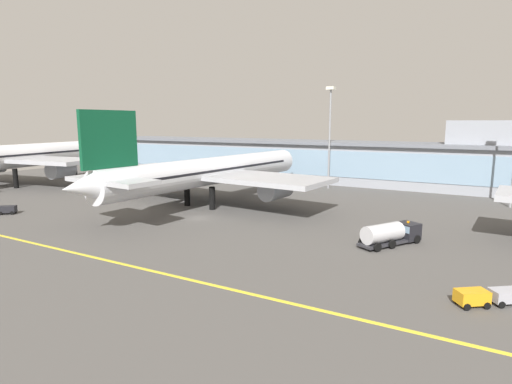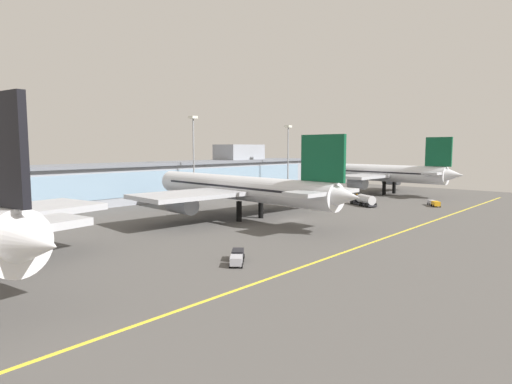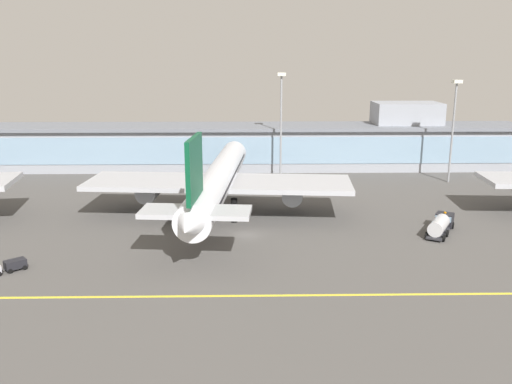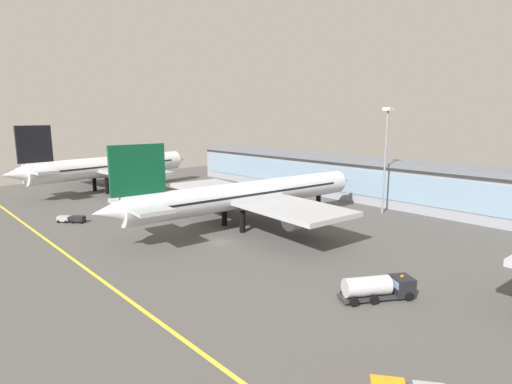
% 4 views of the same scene
% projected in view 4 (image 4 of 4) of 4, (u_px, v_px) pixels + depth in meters
% --- Properties ---
extents(ground_plane, '(184.53, 184.53, 0.00)m').
position_uv_depth(ground_plane, '(221.00, 242.00, 70.45)').
color(ground_plane, '#514F4C').
extents(taxiway_centreline_stripe, '(147.63, 0.50, 0.01)m').
position_uv_depth(taxiway_centreline_stripe, '(95.00, 275.00, 55.80)').
color(taxiway_centreline_stripe, yellow).
rests_on(taxiway_centreline_stripe, ground).
extents(terminal_building, '(134.81, 14.00, 15.87)m').
position_uv_depth(terminal_building, '(386.00, 180.00, 101.80)').
color(terminal_building, '#9399A3').
rests_on(terminal_building, ground).
extents(airliner_near_left, '(44.67, 56.57, 19.33)m').
position_uv_depth(airliner_near_left, '(110.00, 167.00, 117.67)').
color(airliner_near_left, black).
rests_on(airliner_near_left, ground).
extents(airliner_near_right, '(46.44, 60.11, 17.15)m').
position_uv_depth(airliner_near_right, '(248.00, 195.00, 79.83)').
color(airliner_near_right, black).
rests_on(airliner_near_right, ground).
extents(fuel_tanker_truck, '(6.70, 9.02, 2.90)m').
position_uv_depth(fuel_tanker_truck, '(379.00, 287.00, 48.30)').
color(fuel_tanker_truck, black).
rests_on(fuel_tanker_truck, ground).
extents(baggage_tug_near, '(5.25, 4.81, 1.40)m').
position_uv_depth(baggage_tug_near, '(72.00, 219.00, 83.30)').
color(baggage_tug_near, black).
rests_on(baggage_tug_near, ground).
extents(apron_light_mast_west, '(1.80, 1.80, 23.46)m').
position_uv_depth(apron_light_mast_west, '(386.00, 145.00, 88.56)').
color(apron_light_mast_west, gray).
rests_on(apron_light_mast_west, ground).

